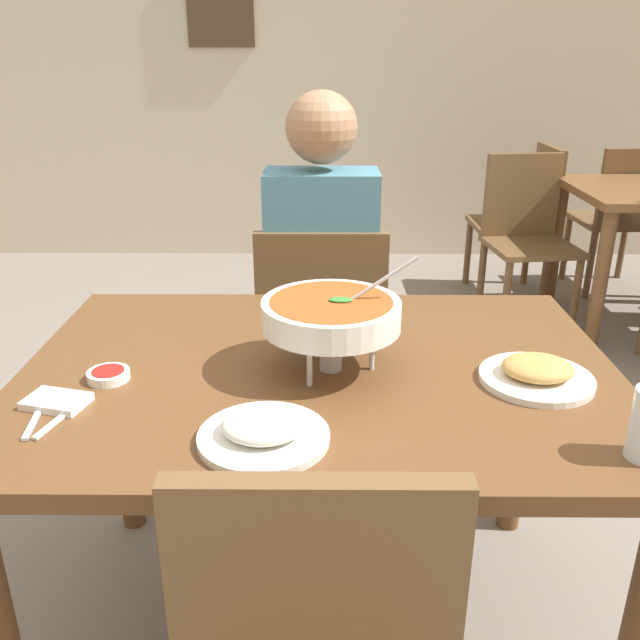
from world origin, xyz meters
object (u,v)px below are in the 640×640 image
diner_main (321,267)px  sauce_dish (108,375)px  dining_table_main (320,407)px  appetizer_plate (537,373)px  curry_bowl (331,315)px  chair_bg_right (526,213)px  chair_diner_main (321,336)px  chair_bg_window (622,212)px  chair_bg_corner (526,229)px  rice_plate (263,431)px

diner_main → sauce_dish: 0.97m
dining_table_main → appetizer_plate: (0.46, -0.07, 0.13)m
diner_main → curry_bowl: size_ratio=3.94×
appetizer_plate → chair_bg_right: (0.76, 2.69, -0.27)m
curry_bowl → appetizer_plate: curry_bowl is taller
dining_table_main → sauce_dish: (-0.45, -0.07, 0.12)m
chair_diner_main → chair_bg_window: (1.80, 1.88, 0.00)m
dining_table_main → appetizer_plate: appetizer_plate is taller
chair_bg_right → chair_bg_corner: 0.40m
diner_main → chair_bg_corner: bearing=52.3°
chair_diner_main → sauce_dish: 0.98m
curry_bowl → chair_diner_main: bearing=91.9°
dining_table_main → chair_bg_right: (1.22, 2.61, -0.15)m
chair_bg_right → chair_bg_corner: bearing=-105.6°
chair_bg_corner → chair_bg_window: (0.69, 0.41, 0.00)m
dining_table_main → chair_bg_window: (1.80, 2.63, -0.15)m
diner_main → chair_bg_corner: 1.83m
rice_plate → chair_diner_main: bearing=84.7°
diner_main → dining_table_main: bearing=-90.0°
dining_table_main → chair_bg_right: bearing=65.0°
rice_plate → chair_bg_window: size_ratio=0.27×
dining_table_main → chair_bg_corner: (1.11, 2.22, -0.15)m
chair_bg_corner → chair_bg_window: size_ratio=1.00×
sauce_dish → chair_bg_right: (1.67, 2.68, -0.26)m
chair_diner_main → curry_bowl: bearing=-88.1°
curry_bowl → chair_bg_corner: bearing=64.2°
chair_bg_right → curry_bowl: bearing=-114.4°
chair_diner_main → sauce_dish: chair_diner_main is taller
dining_table_main → rice_plate: size_ratio=5.51×
chair_diner_main → curry_bowl: (0.03, -0.77, 0.38)m
chair_diner_main → diner_main: bearing=90.0°
diner_main → sauce_dish: diner_main is taller
sauce_dish → curry_bowl: bearing=6.5°
chair_bg_window → chair_bg_right: bearing=-178.2°
diner_main → chair_bg_window: 2.59m
chair_diner_main → rice_plate: (-0.10, -1.06, 0.27)m
chair_diner_main → sauce_dish: size_ratio=10.00×
curry_bowl → chair_bg_right: size_ratio=0.37×
sauce_dish → chair_bg_corner: size_ratio=0.10×
dining_table_main → chair_bg_corner: bearing=63.5°
appetizer_plate → chair_bg_corner: size_ratio=0.27×
chair_diner_main → chair_bg_right: size_ratio=1.00×
appetizer_plate → chair_diner_main: bearing=119.2°
chair_diner_main → curry_bowl: size_ratio=2.71×
chair_diner_main → rice_plate: size_ratio=3.75×
chair_bg_right → diner_main: bearing=-123.7°
dining_table_main → chair_diner_main: chair_diner_main is taller
diner_main → chair_bg_window: diner_main is taller
chair_bg_corner → diner_main: bearing=-127.7°
chair_diner_main → diner_main: 0.24m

